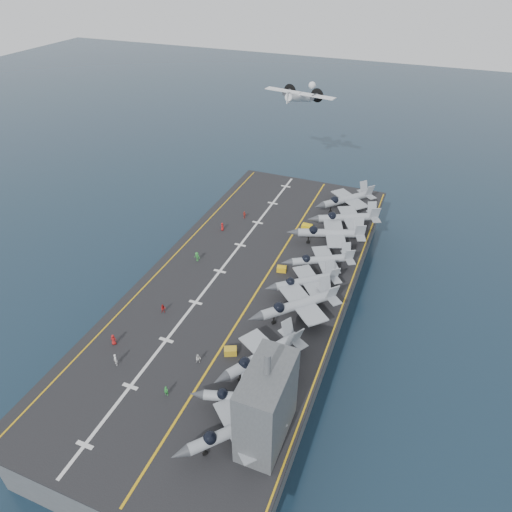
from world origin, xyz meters
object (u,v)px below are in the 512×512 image
at_px(island_superstructure, 267,398).
at_px(transport_plane, 299,98).
at_px(tow_cart_a, 230,351).
at_px(fighter_jet_0, 234,429).

distance_m(island_superstructure, transport_plane, 93.05).
xyz_separation_m(island_superstructure, tow_cart_a, (-10.15, 11.18, -6.92)).
bearing_deg(tow_cart_a, transport_plane, 100.27).
relative_size(island_superstructure, transport_plane, 0.65).
relative_size(island_superstructure, tow_cart_a, 6.52).
height_order(fighter_jet_0, tow_cart_a, fighter_jet_0).
bearing_deg(tow_cart_a, island_superstructure, -47.77).
xyz_separation_m(fighter_jet_0, transport_plane, (-20.89, 91.63, 14.86)).
xyz_separation_m(island_superstructure, fighter_jet_0, (-3.41, -2.35, -4.95)).
bearing_deg(fighter_jet_0, island_superstructure, 34.61).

